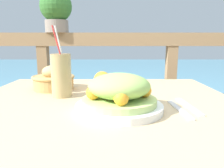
# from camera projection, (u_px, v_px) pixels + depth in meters

# --- Properties ---
(patio_table) EXTENTS (0.93, 0.93, 0.76)m
(patio_table) POSITION_uv_depth(u_px,v_px,m) (103.00, 134.00, 0.73)
(patio_table) COLOR tan
(patio_table) RESTS_ON ground_plane
(railing_fence) EXTENTS (2.80, 0.08, 1.01)m
(railing_fence) POSITION_uv_depth(u_px,v_px,m) (108.00, 73.00, 1.57)
(railing_fence) COLOR #937551
(railing_fence) RESTS_ON ground_plane
(sea_backdrop) EXTENTS (12.00, 4.00, 0.46)m
(sea_backdrop) POSITION_uv_depth(u_px,v_px,m) (110.00, 80.00, 4.11)
(sea_backdrop) COLOR #568EA8
(sea_backdrop) RESTS_ON ground_plane
(salad_plate) EXTENTS (0.26, 0.26, 0.11)m
(salad_plate) POSITION_uv_depth(u_px,v_px,m) (119.00, 95.00, 0.63)
(salad_plate) COLOR white
(salad_plate) RESTS_ON patio_table
(drink_glass) EXTENTS (0.07, 0.07, 0.25)m
(drink_glass) POSITION_uv_depth(u_px,v_px,m) (61.00, 75.00, 0.79)
(drink_glass) COLOR tan
(drink_glass) RESTS_ON patio_table
(bread_basket) EXTENTS (0.18, 0.18, 0.10)m
(bread_basket) POSITION_uv_depth(u_px,v_px,m) (54.00, 80.00, 0.92)
(bread_basket) COLOR tan
(bread_basket) RESTS_ON patio_table
(potted_plant) EXTENTS (0.22, 0.22, 0.28)m
(potted_plant) POSITION_uv_depth(u_px,v_px,m) (56.00, 10.00, 1.48)
(potted_plant) COLOR gray
(potted_plant) RESTS_ON railing_fence
(fork) EXTENTS (0.03, 0.18, 0.00)m
(fork) POSITION_uv_depth(u_px,v_px,m) (180.00, 109.00, 0.64)
(fork) COLOR silver
(fork) RESTS_ON patio_table
(knife) EXTENTS (0.03, 0.18, 0.00)m
(knife) POSITION_uv_depth(u_px,v_px,m) (189.00, 106.00, 0.67)
(knife) COLOR silver
(knife) RESTS_ON patio_table
(orange_near_basket) EXTENTS (0.07, 0.07, 0.07)m
(orange_near_basket) POSITION_uv_depth(u_px,v_px,m) (102.00, 80.00, 0.94)
(orange_near_basket) COLOR #F9A328
(orange_near_basket) RESTS_ON patio_table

